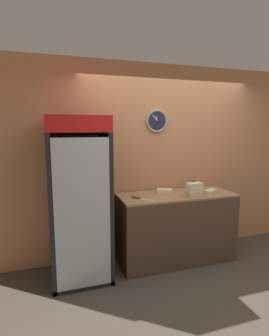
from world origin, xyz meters
TOP-DOWN VIEW (x-y plane):
  - ground_plane at (0.00, 0.00)m, footprint 14.00×14.00m
  - wall_back at (-0.00, 1.21)m, footprint 5.20×0.09m
  - prep_counter at (0.00, 0.86)m, footprint 1.58×0.61m
  - beverage_cooler at (-1.30, 0.87)m, footprint 0.70×0.68m
  - sandwich_stack_bottom at (0.15, 0.65)m, footprint 0.21×0.13m
  - sandwich_stack_middle at (0.15, 0.65)m, footprint 0.21×0.13m
  - sandwich_stack_top at (0.15, 0.65)m, footprint 0.22×0.14m
  - sandwich_flat_left at (-0.14, 0.95)m, footprint 0.24×0.21m
  - sandwich_flat_right at (0.44, 0.72)m, footprint 0.25×0.20m
  - chefs_knife at (-0.56, 0.76)m, footprint 0.24×0.26m
  - condiment_jar at (0.38, 1.07)m, footprint 0.07×0.07m

SIDE VIEW (x-z plane):
  - ground_plane at x=0.00m, z-range 0.00..0.00m
  - prep_counter at x=0.00m, z-range 0.00..0.94m
  - chefs_knife at x=-0.56m, z-range 0.94..0.96m
  - sandwich_flat_left at x=-0.14m, z-range 0.94..1.00m
  - sandwich_flat_right at x=0.44m, z-range 0.94..1.00m
  - sandwich_stack_bottom at x=0.15m, z-range 0.94..1.00m
  - condiment_jar at x=0.38m, z-range 0.94..1.06m
  - sandwich_stack_middle at x=0.15m, z-range 1.00..1.06m
  - beverage_cooler at x=-1.30m, z-range 0.09..2.05m
  - sandwich_stack_top at x=0.15m, z-range 1.06..1.12m
  - wall_back at x=0.00m, z-range 0.00..2.70m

